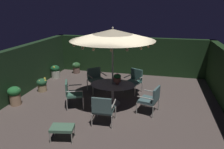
# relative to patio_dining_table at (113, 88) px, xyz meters

# --- Properties ---
(ground_plane) EXTENTS (7.97, 7.76, 0.02)m
(ground_plane) POSITION_rel_patio_dining_table_xyz_m (0.07, 0.03, -0.63)
(ground_plane) COLOR brown
(hedge_backdrop_rear) EXTENTS (7.97, 0.30, 1.88)m
(hedge_backdrop_rear) POSITION_rel_patio_dining_table_xyz_m (0.07, 3.76, 0.32)
(hedge_backdrop_rear) COLOR #1B341A
(hedge_backdrop_rear) RESTS_ON ground_plane
(hedge_backdrop_left) EXTENTS (0.30, 7.76, 1.88)m
(hedge_backdrop_left) POSITION_rel_patio_dining_table_xyz_m (-3.77, 0.03, 0.32)
(hedge_backdrop_left) COLOR #1D361E
(hedge_backdrop_left) RESTS_ON ground_plane
(patio_dining_table) EXTENTS (1.59, 1.22, 0.76)m
(patio_dining_table) POSITION_rel_patio_dining_table_xyz_m (0.00, 0.00, 0.00)
(patio_dining_table) COLOR #B8B0AB
(patio_dining_table) RESTS_ON ground_plane
(patio_umbrella) EXTENTS (2.83, 2.83, 2.74)m
(patio_umbrella) POSITION_rel_patio_dining_table_xyz_m (0.00, -0.00, 1.87)
(patio_umbrella) COLOR #B9B3A7
(patio_umbrella) RESTS_ON ground_plane
(centerpiece_planter) EXTENTS (0.27, 0.27, 0.40)m
(centerpiece_planter) POSITION_rel_patio_dining_table_xyz_m (0.16, 0.03, 0.37)
(centerpiece_planter) COLOR #AA6041
(centerpiece_planter) RESTS_ON patio_dining_table
(patio_chair_north) EXTENTS (0.88, 0.88, 0.94)m
(patio_chair_north) POSITION_rel_patio_dining_table_xyz_m (-0.96, 1.07, -0.06)
(patio_chair_north) COLOR #B7B3A6
(patio_chair_north) RESTS_ON ground_plane
(patio_chair_northeast) EXTENTS (0.77, 0.80, 0.94)m
(patio_chair_northeast) POSITION_rel_patio_dining_table_xyz_m (-1.31, -0.57, -0.06)
(patio_chair_northeast) COLOR #B6B0AA
(patio_chair_northeast) RESTS_ON ground_plane
(patio_chair_east) EXTENTS (0.65, 0.66, 0.93)m
(patio_chair_east) POSITION_rel_patio_dining_table_xyz_m (0.05, -1.44, -0.08)
(patio_chair_east) COLOR #BBB6A9
(patio_chair_east) RESTS_ON ground_plane
(patio_chair_southeast) EXTENTS (0.73, 0.78, 0.92)m
(patio_chair_southeast) POSITION_rel_patio_dining_table_xyz_m (1.38, -0.40, -0.09)
(patio_chair_southeast) COLOR #B8B7AC
(patio_chair_southeast) RESTS_ON ground_plane
(patio_chair_south) EXTENTS (0.76, 0.76, 0.94)m
(patio_chair_south) POSITION_rel_patio_dining_table_xyz_m (0.61, 1.30, -0.08)
(patio_chair_south) COLOR #B2AEA7
(patio_chair_south) RESTS_ON ground_plane
(ottoman_footrest) EXTENTS (0.66, 0.49, 0.39)m
(ottoman_footrest) POSITION_rel_patio_dining_table_xyz_m (-0.79, -2.42, -0.28)
(ottoman_footrest) COLOR #B8B7A5
(ottoman_footrest) RESTS_ON ground_plane
(potted_plant_back_left) EXTENTS (0.43, 0.43, 0.58)m
(potted_plant_back_left) POSITION_rel_patio_dining_table_xyz_m (-2.69, 3.14, -0.30)
(potted_plant_back_left) COLOR #826256
(potted_plant_back_left) RESTS_ON ground_plane
(potted_plant_front_corner) EXTENTS (0.42, 0.43, 0.55)m
(potted_plant_front_corner) POSITION_rel_patio_dining_table_xyz_m (-3.10, 0.47, -0.31)
(potted_plant_front_corner) COLOR tan
(potted_plant_front_corner) RESTS_ON ground_plane
(potted_plant_left_far) EXTENTS (0.43, 0.43, 0.63)m
(potted_plant_left_far) POSITION_rel_patio_dining_table_xyz_m (-3.39, 2.19, -0.29)
(potted_plant_left_far) COLOR beige
(potted_plant_left_far) RESTS_ON ground_plane
(potted_plant_left_near) EXTENTS (0.46, 0.46, 0.69)m
(potted_plant_left_near) POSITION_rel_patio_dining_table_xyz_m (-3.36, -0.88, -0.24)
(potted_plant_left_near) COLOR tan
(potted_plant_left_near) RESTS_ON ground_plane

